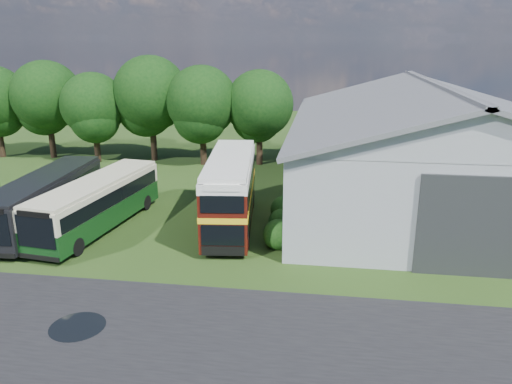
% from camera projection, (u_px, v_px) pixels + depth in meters
% --- Properties ---
extents(ground, '(120.00, 120.00, 0.00)m').
position_uv_depth(ground, '(141.00, 293.00, 22.44)').
color(ground, '#213C13').
rests_on(ground, ground).
extents(asphalt_road, '(60.00, 8.00, 0.02)m').
position_uv_depth(asphalt_road, '(187.00, 336.00, 19.19)').
color(asphalt_road, black).
rests_on(asphalt_road, ground).
extents(puddle, '(2.20, 2.20, 0.01)m').
position_uv_depth(puddle, '(78.00, 327.00, 19.80)').
color(puddle, black).
rests_on(puddle, ground).
extents(storage_shed, '(18.80, 24.80, 8.15)m').
position_uv_depth(storage_shed, '(430.00, 142.00, 34.27)').
color(storage_shed, gray).
rests_on(storage_shed, ground).
extents(tree_left_a, '(6.46, 6.46, 9.12)m').
position_uv_depth(tree_left_a, '(47.00, 96.00, 46.33)').
color(tree_left_a, black).
rests_on(tree_left_a, ground).
extents(tree_left_b, '(5.78, 5.78, 8.16)m').
position_uv_depth(tree_left_b, '(93.00, 105.00, 44.89)').
color(tree_left_b, black).
rests_on(tree_left_b, ground).
extents(tree_mid, '(6.80, 6.80, 9.60)m').
position_uv_depth(tree_mid, '(151.00, 94.00, 45.16)').
color(tree_mid, black).
rests_on(tree_mid, ground).
extents(tree_right_a, '(6.26, 6.26, 8.83)m').
position_uv_depth(tree_right_a, '(202.00, 101.00, 43.68)').
color(tree_right_a, black).
rests_on(tree_right_a, ground).
extents(tree_right_b, '(5.98, 5.98, 8.45)m').
position_uv_depth(tree_right_b, '(260.00, 104.00, 43.82)').
color(tree_right_b, black).
rests_on(tree_right_b, ground).
extents(shrub_front, '(1.70, 1.70, 1.70)m').
position_uv_depth(shrub_front, '(278.00, 247.00, 27.34)').
color(shrub_front, '#194714').
rests_on(shrub_front, ground).
extents(shrub_mid, '(1.60, 1.60, 1.60)m').
position_uv_depth(shrub_mid, '(282.00, 234.00, 29.24)').
color(shrub_mid, '#194714').
rests_on(shrub_mid, ground).
extents(shrub_back, '(1.80, 1.80, 1.80)m').
position_uv_depth(shrub_back, '(285.00, 222.00, 31.13)').
color(shrub_back, '#194714').
rests_on(shrub_back, ground).
extents(bus_green_single, '(3.89, 11.11, 3.00)m').
position_uv_depth(bus_green_single, '(97.00, 203.00, 29.67)').
color(bus_green_single, black).
rests_on(bus_green_single, ground).
extents(bus_maroon_double, '(3.67, 10.34, 4.35)m').
position_uv_depth(bus_maroon_double, '(231.00, 192.00, 29.87)').
color(bus_maroon_double, black).
rests_on(bus_maroon_double, ground).
extents(bus_dark_single, '(3.05, 11.25, 3.07)m').
position_uv_depth(bus_dark_single, '(45.00, 199.00, 30.20)').
color(bus_dark_single, black).
rests_on(bus_dark_single, ground).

